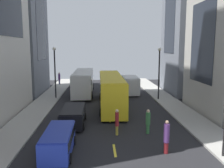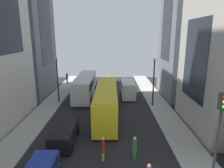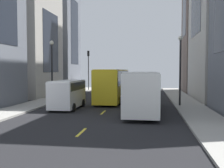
{
  "view_description": "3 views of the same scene",
  "coord_description": "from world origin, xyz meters",
  "px_view_note": "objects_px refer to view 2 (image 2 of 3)",
  "views": [
    {
      "loc": [
        -1.02,
        -29.12,
        6.76
      ],
      "look_at": [
        0.93,
        5.57,
        1.47
      ],
      "focal_mm": 38.82,
      "sensor_mm": 36.0,
      "label": 1
    },
    {
      "loc": [
        1.07,
        -24.85,
        9.57
      ],
      "look_at": [
        1.08,
        6.09,
        2.0
      ],
      "focal_mm": 31.77,
      "sensor_mm": 36.0,
      "label": 2
    },
    {
      "loc": [
        -3.77,
        28.04,
        3.49
      ],
      "look_at": [
        0.08,
        1.28,
        2.08
      ],
      "focal_mm": 41.56,
      "sensor_mm": 36.0,
      "label": 3
    }
  ],
  "objects_px": {
    "traffic_light_near_corner": "(218,132)",
    "pedestrian_crossing_near": "(103,148)",
    "car_black_1": "(65,133)",
    "pedestrian_walking_far": "(67,78)",
    "city_bus_white": "(85,84)",
    "pedestrian_waiting_curb": "(134,147)",
    "delivery_van_white": "(128,88)",
    "streetcar_yellow": "(106,99)"
  },
  "relations": [
    {
      "from": "traffic_light_near_corner",
      "to": "pedestrian_crossing_near",
      "type": "bearing_deg",
      "value": 145.09
    },
    {
      "from": "car_black_1",
      "to": "pedestrian_walking_far",
      "type": "height_order",
      "value": "pedestrian_walking_far"
    },
    {
      "from": "city_bus_white",
      "to": "pedestrian_walking_far",
      "type": "distance_m",
      "value": 9.91
    },
    {
      "from": "pedestrian_crossing_near",
      "to": "city_bus_white",
      "type": "bearing_deg",
      "value": -48.79
    },
    {
      "from": "car_black_1",
      "to": "traffic_light_near_corner",
      "type": "height_order",
      "value": "traffic_light_near_corner"
    },
    {
      "from": "pedestrian_walking_far",
      "to": "pedestrian_waiting_curb",
      "type": "bearing_deg",
      "value": -27.86
    },
    {
      "from": "car_black_1",
      "to": "pedestrian_waiting_curb",
      "type": "relative_size",
      "value": 2.44
    },
    {
      "from": "city_bus_white",
      "to": "delivery_van_white",
      "type": "height_order",
      "value": "city_bus_white"
    },
    {
      "from": "pedestrian_waiting_curb",
      "to": "traffic_light_near_corner",
      "type": "distance_m",
      "value": 6.97
    },
    {
      "from": "delivery_van_white",
      "to": "pedestrian_waiting_curb",
      "type": "height_order",
      "value": "delivery_van_white"
    },
    {
      "from": "delivery_van_white",
      "to": "car_black_1",
      "type": "height_order",
      "value": "delivery_van_white"
    },
    {
      "from": "car_black_1",
      "to": "traffic_light_near_corner",
      "type": "relative_size",
      "value": 0.71
    },
    {
      "from": "car_black_1",
      "to": "streetcar_yellow",
      "type": "bearing_deg",
      "value": 60.12
    },
    {
      "from": "car_black_1",
      "to": "pedestrian_walking_far",
      "type": "relative_size",
      "value": 2.24
    },
    {
      "from": "pedestrian_waiting_curb",
      "to": "car_black_1",
      "type": "bearing_deg",
      "value": 23.75
    },
    {
      "from": "streetcar_yellow",
      "to": "delivery_van_white",
      "type": "relative_size",
      "value": 2.46
    },
    {
      "from": "pedestrian_walking_far",
      "to": "pedestrian_crossing_near",
      "type": "bearing_deg",
      "value": -32.88
    },
    {
      "from": "city_bus_white",
      "to": "traffic_light_near_corner",
      "type": "distance_m",
      "value": 23.58
    },
    {
      "from": "pedestrian_waiting_curb",
      "to": "pedestrian_crossing_near",
      "type": "bearing_deg",
      "value": 51.48
    },
    {
      "from": "streetcar_yellow",
      "to": "traffic_light_near_corner",
      "type": "bearing_deg",
      "value": -65.28
    },
    {
      "from": "pedestrian_crossing_near",
      "to": "pedestrian_walking_far",
      "type": "bearing_deg",
      "value": -42.5
    },
    {
      "from": "pedestrian_waiting_curb",
      "to": "pedestrian_walking_far",
      "type": "bearing_deg",
      "value": -20.41
    },
    {
      "from": "traffic_light_near_corner",
      "to": "delivery_van_white",
      "type": "bearing_deg",
      "value": 98.19
    },
    {
      "from": "city_bus_white",
      "to": "car_black_1",
      "type": "bearing_deg",
      "value": -90.17
    },
    {
      "from": "traffic_light_near_corner",
      "to": "pedestrian_waiting_curb",
      "type": "bearing_deg",
      "value": 129.41
    },
    {
      "from": "delivery_van_white",
      "to": "pedestrian_crossing_near",
      "type": "distance_m",
      "value": 16.83
    },
    {
      "from": "city_bus_white",
      "to": "delivery_van_white",
      "type": "distance_m",
      "value": 6.83
    },
    {
      "from": "car_black_1",
      "to": "traffic_light_near_corner",
      "type": "bearing_deg",
      "value": -35.78
    },
    {
      "from": "delivery_van_white",
      "to": "city_bus_white",
      "type": "bearing_deg",
      "value": 176.48
    },
    {
      "from": "pedestrian_waiting_curb",
      "to": "city_bus_white",
      "type": "bearing_deg",
      "value": -23.76
    },
    {
      "from": "delivery_van_white",
      "to": "car_black_1",
      "type": "distance_m",
      "value": 15.38
    },
    {
      "from": "pedestrian_walking_far",
      "to": "traffic_light_near_corner",
      "type": "height_order",
      "value": "traffic_light_near_corner"
    },
    {
      "from": "city_bus_white",
      "to": "pedestrian_crossing_near",
      "type": "xyz_separation_m",
      "value": [
        3.59,
        -16.94,
        -0.89
      ]
    },
    {
      "from": "city_bus_white",
      "to": "pedestrian_crossing_near",
      "type": "relative_size",
      "value": 5.44
    },
    {
      "from": "streetcar_yellow",
      "to": "car_black_1",
      "type": "xyz_separation_m",
      "value": [
        -3.65,
        -6.36,
        -1.22
      ]
    },
    {
      "from": "streetcar_yellow",
      "to": "pedestrian_waiting_curb",
      "type": "distance_m",
      "value": 9.29
    },
    {
      "from": "delivery_van_white",
      "to": "pedestrian_waiting_curb",
      "type": "relative_size",
      "value": 2.64
    },
    {
      "from": "car_black_1",
      "to": "pedestrian_crossing_near",
      "type": "relative_size",
      "value": 2.32
    },
    {
      "from": "city_bus_white",
      "to": "pedestrian_walking_far",
      "type": "xyz_separation_m",
      "value": [
        -4.84,
        8.61,
        -0.74
      ]
    },
    {
      "from": "delivery_van_white",
      "to": "pedestrian_crossing_near",
      "type": "bearing_deg",
      "value": -101.0
    },
    {
      "from": "delivery_van_white",
      "to": "traffic_light_near_corner",
      "type": "distance_m",
      "value": 21.32
    },
    {
      "from": "city_bus_white",
      "to": "streetcar_yellow",
      "type": "relative_size",
      "value": 0.88
    }
  ]
}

